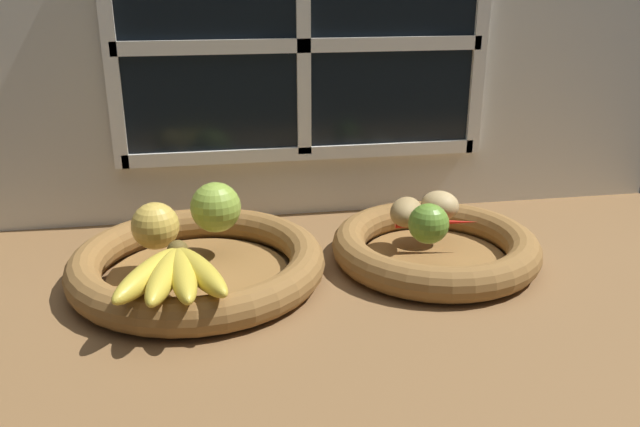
{
  "coord_description": "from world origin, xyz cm",
  "views": [
    {
      "loc": [
        -16.58,
        -84.33,
        42.29
      ],
      "look_at": [
        -1.31,
        3.47,
        9.18
      ],
      "focal_mm": 36.09,
      "sensor_mm": 36.0,
      "label": 1
    }
  ],
  "objects_px": {
    "potato_back": "(440,205)",
    "lime_near": "(429,224)",
    "fruit_bowl_left": "(198,264)",
    "apple_golden_left": "(155,226)",
    "chili_pepper": "(437,222)",
    "apple_green_back": "(216,207)",
    "banana_bunch_front": "(174,273)",
    "potato_oblong": "(406,212)",
    "fruit_bowl_right": "(435,247)"
  },
  "relations": [
    {
      "from": "lime_near",
      "to": "chili_pepper",
      "type": "xyz_separation_m",
      "value": [
        0.03,
        0.05,
        -0.02
      ]
    },
    {
      "from": "banana_bunch_front",
      "to": "potato_oblong",
      "type": "xyz_separation_m",
      "value": [
        0.35,
        0.15,
        0.01
      ]
    },
    {
      "from": "potato_oblong",
      "to": "lime_near",
      "type": "xyz_separation_m",
      "value": [
        0.01,
        -0.07,
        0.01
      ]
    },
    {
      "from": "banana_bunch_front",
      "to": "chili_pepper",
      "type": "xyz_separation_m",
      "value": [
        0.4,
        0.13,
        -0.01
      ]
    },
    {
      "from": "chili_pepper",
      "to": "apple_green_back",
      "type": "bearing_deg",
      "value": -179.32
    },
    {
      "from": "fruit_bowl_left",
      "to": "apple_golden_left",
      "type": "xyz_separation_m",
      "value": [
        -0.06,
        0.01,
        0.06
      ]
    },
    {
      "from": "fruit_bowl_left",
      "to": "potato_oblong",
      "type": "relative_size",
      "value": 5.26
    },
    {
      "from": "banana_bunch_front",
      "to": "lime_near",
      "type": "height_order",
      "value": "lime_near"
    },
    {
      "from": "apple_green_back",
      "to": "potato_oblong",
      "type": "bearing_deg",
      "value": -5.23
    },
    {
      "from": "fruit_bowl_left",
      "to": "fruit_bowl_right",
      "type": "relative_size",
      "value": 1.16
    },
    {
      "from": "apple_golden_left",
      "to": "lime_near",
      "type": "distance_m",
      "value": 0.4
    },
    {
      "from": "apple_golden_left",
      "to": "potato_back",
      "type": "xyz_separation_m",
      "value": [
        0.44,
        0.04,
        -0.01
      ]
    },
    {
      "from": "apple_green_back",
      "to": "apple_golden_left",
      "type": "bearing_deg",
      "value": -149.01
    },
    {
      "from": "apple_green_back",
      "to": "apple_golden_left",
      "type": "xyz_separation_m",
      "value": [
        -0.09,
        -0.05,
        -0.0
      ]
    },
    {
      "from": "potato_back",
      "to": "lime_near",
      "type": "height_order",
      "value": "lime_near"
    },
    {
      "from": "apple_green_back",
      "to": "potato_oblong",
      "type": "distance_m",
      "value": 0.3
    },
    {
      "from": "fruit_bowl_right",
      "to": "banana_bunch_front",
      "type": "xyz_separation_m",
      "value": [
        -0.39,
        -0.12,
        0.04
      ]
    },
    {
      "from": "apple_green_back",
      "to": "potato_back",
      "type": "height_order",
      "value": "apple_green_back"
    },
    {
      "from": "lime_near",
      "to": "chili_pepper",
      "type": "relative_size",
      "value": 0.46
    },
    {
      "from": "potato_back",
      "to": "fruit_bowl_left",
      "type": "bearing_deg",
      "value": -172.87
    },
    {
      "from": "banana_bunch_front",
      "to": "apple_golden_left",
      "type": "bearing_deg",
      "value": 103.4
    },
    {
      "from": "fruit_bowl_left",
      "to": "apple_green_back",
      "type": "distance_m",
      "value": 0.09
    },
    {
      "from": "apple_green_back",
      "to": "chili_pepper",
      "type": "distance_m",
      "value": 0.34
    },
    {
      "from": "potato_back",
      "to": "lime_near",
      "type": "distance_m",
      "value": 0.1
    },
    {
      "from": "fruit_bowl_left",
      "to": "banana_bunch_front",
      "type": "bearing_deg",
      "value": -102.41
    },
    {
      "from": "apple_golden_left",
      "to": "banana_bunch_front",
      "type": "height_order",
      "value": "apple_golden_left"
    },
    {
      "from": "banana_bunch_front",
      "to": "potato_back",
      "type": "xyz_separation_m",
      "value": [
        0.41,
        0.17,
        0.01
      ]
    },
    {
      "from": "fruit_bowl_left",
      "to": "lime_near",
      "type": "xyz_separation_m",
      "value": [
        0.34,
        -0.04,
        0.06
      ]
    },
    {
      "from": "fruit_bowl_left",
      "to": "apple_green_back",
      "type": "relative_size",
      "value": 4.85
    },
    {
      "from": "fruit_bowl_right",
      "to": "potato_back",
      "type": "distance_m",
      "value": 0.07
    },
    {
      "from": "fruit_bowl_right",
      "to": "apple_green_back",
      "type": "height_order",
      "value": "apple_green_back"
    },
    {
      "from": "potato_back",
      "to": "chili_pepper",
      "type": "height_order",
      "value": "potato_back"
    },
    {
      "from": "apple_golden_left",
      "to": "potato_back",
      "type": "bearing_deg",
      "value": 5.53
    },
    {
      "from": "apple_golden_left",
      "to": "banana_bunch_front",
      "type": "bearing_deg",
      "value": -76.6
    },
    {
      "from": "fruit_bowl_left",
      "to": "chili_pepper",
      "type": "xyz_separation_m",
      "value": [
        0.37,
        0.01,
        0.04
      ]
    },
    {
      "from": "fruit_bowl_right",
      "to": "potato_back",
      "type": "xyz_separation_m",
      "value": [
        0.02,
        0.05,
        0.05
      ]
    },
    {
      "from": "apple_green_back",
      "to": "potato_back",
      "type": "xyz_separation_m",
      "value": [
        0.36,
        -0.01,
        -0.02
      ]
    },
    {
      "from": "fruit_bowl_right",
      "to": "apple_golden_left",
      "type": "xyz_separation_m",
      "value": [
        -0.42,
        0.01,
        0.06
      ]
    },
    {
      "from": "fruit_bowl_left",
      "to": "potato_back",
      "type": "bearing_deg",
      "value": 7.13
    },
    {
      "from": "apple_green_back",
      "to": "lime_near",
      "type": "relative_size",
      "value": 1.29
    },
    {
      "from": "chili_pepper",
      "to": "fruit_bowl_right",
      "type": "bearing_deg",
      "value": -105.45
    },
    {
      "from": "apple_golden_left",
      "to": "potato_oblong",
      "type": "xyz_separation_m",
      "value": [
        0.38,
        0.03,
        -0.01
      ]
    },
    {
      "from": "potato_back",
      "to": "potato_oblong",
      "type": "height_order",
      "value": "potato_back"
    },
    {
      "from": "apple_golden_left",
      "to": "chili_pepper",
      "type": "height_order",
      "value": "apple_golden_left"
    },
    {
      "from": "potato_oblong",
      "to": "chili_pepper",
      "type": "height_order",
      "value": "potato_oblong"
    },
    {
      "from": "apple_green_back",
      "to": "apple_golden_left",
      "type": "height_order",
      "value": "apple_green_back"
    },
    {
      "from": "chili_pepper",
      "to": "potato_back",
      "type": "bearing_deg",
      "value": 73.64
    },
    {
      "from": "fruit_bowl_left",
      "to": "apple_green_back",
      "type": "bearing_deg",
      "value": 61.98
    },
    {
      "from": "fruit_bowl_right",
      "to": "lime_near",
      "type": "bearing_deg",
      "value": -123.69
    },
    {
      "from": "banana_bunch_front",
      "to": "potato_back",
      "type": "height_order",
      "value": "potato_back"
    }
  ]
}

